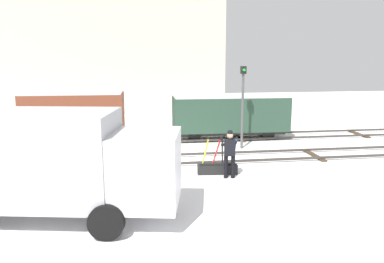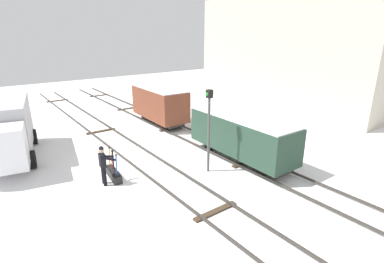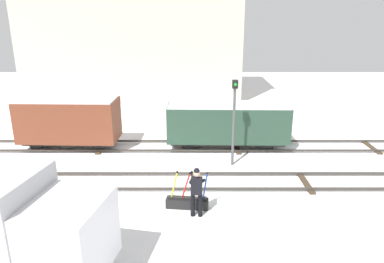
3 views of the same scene
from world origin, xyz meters
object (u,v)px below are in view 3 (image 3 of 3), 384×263
switch_lever_frame (186,201)px  freight_car_back_track (68,121)px  rail_worker (195,189)px  freight_car_far_end (226,123)px  signal_post (233,114)px

switch_lever_frame → freight_car_back_track: size_ratio=0.31×
rail_worker → freight_car_back_track: 9.26m
switch_lever_frame → freight_car_far_end: (1.99, 6.13, 1.10)m
rail_worker → signal_post: size_ratio=0.46×
switch_lever_frame → rail_worker: 0.99m
freight_car_back_track → signal_post: bearing=-13.4°
freight_car_back_track → switch_lever_frame: bearing=-43.4°
signal_post → freight_car_back_track: (-8.13, 2.21, -0.92)m
signal_post → switch_lever_frame: bearing=-117.4°
switch_lever_frame → freight_car_far_end: bearing=78.4°
freight_car_far_end → switch_lever_frame: bearing=-106.6°
switch_lever_frame → freight_car_back_track: (-6.10, 6.13, 1.24)m
freight_car_far_end → rail_worker: bearing=-102.6°
switch_lever_frame → rail_worker: bearing=-52.0°
rail_worker → freight_car_far_end: freight_car_far_end is taller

